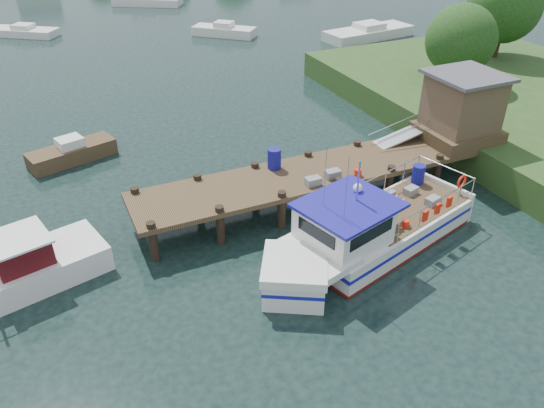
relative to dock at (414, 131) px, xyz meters
name	(u,v)px	position (x,y,z in m)	size (l,w,h in m)	color
ground_plane	(279,208)	(-6.51, -0.01, -2.24)	(160.00, 160.00, 0.00)	black
dock	(414,131)	(0.00, 0.00, 0.00)	(16.60, 3.00, 4.78)	#483722
lobster_boat	(365,233)	(-5.02, -4.06, -1.38)	(9.78, 5.03, 4.73)	silver
moored_rowboat	(72,152)	(-13.72, 8.04, -1.80)	(4.27, 2.47, 1.18)	#483722
moored_far	(147,1)	(-1.98, 42.30, -1.79)	(7.33, 5.69, 1.21)	silver
moored_b	(224,31)	(1.03, 27.03, -1.80)	(5.17, 4.91, 1.18)	silver
moored_c	(369,32)	(11.91, 21.31, -1.78)	(8.18, 3.65, 1.25)	silver
moored_d	(24,31)	(-14.56, 34.17, -1.88)	(5.78, 4.93, 0.97)	silver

